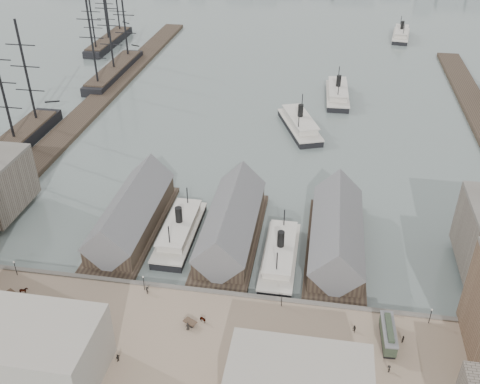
% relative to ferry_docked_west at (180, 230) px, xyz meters
% --- Properties ---
extents(ground, '(900.00, 900.00, 0.00)m').
position_rel_ferry_docked_west_xyz_m(ground, '(13.00, -15.33, -2.26)').
color(ground, '#556360').
rests_on(ground, ground).
extents(quay, '(180.00, 30.00, 2.00)m').
position_rel_ferry_docked_west_xyz_m(quay, '(13.00, -35.33, -1.26)').
color(quay, '#846E59').
rests_on(quay, ground).
extents(seawall, '(180.00, 1.20, 2.30)m').
position_rel_ferry_docked_west_xyz_m(seawall, '(13.00, -20.53, -1.11)').
color(seawall, '#59544C').
rests_on(seawall, ground).
extents(west_wharf, '(10.00, 220.00, 1.60)m').
position_rel_ferry_docked_west_xyz_m(west_wharf, '(-55.00, 84.67, -1.46)').
color(west_wharf, '#2D231C').
rests_on(west_wharf, ground).
extents(ferry_shed_west, '(14.00, 42.00, 12.60)m').
position_rel_ferry_docked_west_xyz_m(ferry_shed_west, '(-13.00, 1.55, 2.38)').
color(ferry_shed_west, '#2D231C').
rests_on(ferry_shed_west, ground).
extents(ferry_shed_center, '(14.00, 42.00, 12.60)m').
position_rel_ferry_docked_west_xyz_m(ferry_shed_center, '(13.00, 1.55, 2.38)').
color(ferry_shed_center, '#2D231C').
rests_on(ferry_shed_center, ground).
extents(ferry_shed_east, '(14.00, 42.00, 12.60)m').
position_rel_ferry_docked_west_xyz_m(ferry_shed_east, '(39.00, 1.55, 2.38)').
color(ferry_shed_east, '#2D231C').
rests_on(ferry_shed_east, ground).
extents(street_bldg_west, '(30.00, 16.00, 12.00)m').
position_rel_ferry_docked_west_xyz_m(street_bldg_west, '(-17.00, -47.33, 5.74)').
color(street_bldg_west, gray).
rests_on(street_bldg_west, quay).
extents(lamp_post_far_w, '(0.44, 0.44, 3.92)m').
position_rel_ferry_docked_west_xyz_m(lamp_post_far_w, '(-32.00, -22.33, 2.45)').
color(lamp_post_far_w, black).
rests_on(lamp_post_far_w, quay).
extents(lamp_post_near_w, '(0.44, 0.44, 3.92)m').
position_rel_ferry_docked_west_xyz_m(lamp_post_near_w, '(-2.00, -22.33, 2.45)').
color(lamp_post_near_w, black).
rests_on(lamp_post_near_w, quay).
extents(lamp_post_near_e, '(0.44, 0.44, 3.92)m').
position_rel_ferry_docked_west_xyz_m(lamp_post_near_e, '(28.00, -22.33, 2.45)').
color(lamp_post_near_e, black).
rests_on(lamp_post_near_e, quay).
extents(lamp_post_far_e, '(0.44, 0.44, 3.92)m').
position_rel_ferry_docked_west_xyz_m(lamp_post_far_e, '(58.00, -22.33, 2.45)').
color(lamp_post_far_e, black).
rests_on(lamp_post_far_e, quay).
extents(ferry_docked_west, '(8.11, 27.03, 9.65)m').
position_rel_ferry_docked_west_xyz_m(ferry_docked_west, '(0.00, 0.00, 0.00)').
color(ferry_docked_west, black).
rests_on(ferry_docked_west, ground).
extents(ferry_docked_east, '(7.91, 26.38, 9.42)m').
position_rel_ferry_docked_west_xyz_m(ferry_docked_east, '(26.00, -5.54, -0.05)').
color(ferry_docked_east, black).
rests_on(ferry_docked_east, ground).
extents(ferry_open_near, '(18.29, 30.17, 10.34)m').
position_rel_ferry_docked_west_xyz_m(ferry_open_near, '(25.45, 68.66, 0.16)').
color(ferry_open_near, black).
rests_on(ferry_open_near, ground).
extents(ferry_open_mid, '(9.78, 29.33, 10.37)m').
position_rel_ferry_docked_west_xyz_m(ferry_open_mid, '(38.30, 100.47, 0.17)').
color(ferry_open_mid, black).
rests_on(ferry_open_mid, ground).
extents(ferry_open_far, '(11.64, 28.08, 9.73)m').
position_rel_ferry_docked_west_xyz_m(ferry_open_far, '(70.97, 192.30, 0.02)').
color(ferry_open_far, black).
rests_on(ferry_open_far, ground).
extents(sailing_ship_near, '(9.41, 64.83, 38.69)m').
position_rel_ferry_docked_west_xyz_m(sailing_ship_near, '(-66.70, 31.65, 0.58)').
color(sailing_ship_near, black).
rests_on(sailing_ship_near, ground).
extents(sailing_ship_mid, '(9.06, 52.36, 37.26)m').
position_rel_ferry_docked_west_xyz_m(sailing_ship_mid, '(-59.54, 111.40, 0.41)').
color(sailing_ship_mid, black).
rests_on(sailing_ship_mid, ground).
extents(sailing_ship_far, '(8.53, 47.37, 35.05)m').
position_rel_ferry_docked_west_xyz_m(sailing_ship_far, '(-79.12, 155.16, 0.27)').
color(sailing_ship_far, black).
rests_on(sailing_ship_far, ground).
extents(tram, '(2.92, 9.81, 3.45)m').
position_rel_ferry_docked_west_xyz_m(tram, '(49.30, -28.63, 1.51)').
color(tram, black).
rests_on(tram, quay).
extents(horse_cart_left, '(4.79, 3.56, 1.72)m').
position_rel_ferry_docked_west_xyz_m(horse_cart_left, '(-27.82, -28.04, 0.59)').
color(horse_cart_left, black).
rests_on(horse_cart_left, quay).
extents(horse_cart_center, '(4.77, 3.18, 1.46)m').
position_rel_ferry_docked_west_xyz_m(horse_cart_center, '(11.84, -30.11, 0.51)').
color(horse_cart_center, black).
rests_on(horse_cart_center, quay).
extents(horse_cart_right, '(4.80, 3.05, 1.56)m').
position_rel_ferry_docked_west_xyz_m(horse_cart_right, '(30.87, -36.02, 0.53)').
color(horse_cart_right, black).
rests_on(horse_cart_right, quay).
extents(pedestrian_2, '(1.35, 1.24, 1.83)m').
position_rel_ferry_docked_west_xyz_m(pedestrian_2, '(-1.00, -23.33, 0.65)').
color(pedestrian_2, black).
rests_on(pedestrian_2, quay).
extents(pedestrian_3, '(0.82, 1.14, 1.79)m').
position_rel_ferry_docked_west_xyz_m(pedestrian_3, '(-0.76, -41.89, 0.63)').
color(pedestrian_3, black).
rests_on(pedestrian_3, quay).
extents(pedestrian_4, '(0.99, 0.84, 1.72)m').
position_rel_ferry_docked_west_xyz_m(pedestrian_4, '(10.19, -32.06, 0.60)').
color(pedestrian_4, black).
rests_on(pedestrian_4, quay).
extents(pedestrian_5, '(0.81, 0.74, 1.81)m').
position_rel_ferry_docked_west_xyz_m(pedestrian_5, '(23.58, -35.64, 0.64)').
color(pedestrian_5, black).
rests_on(pedestrian_5, quay).
extents(pedestrian_6, '(0.96, 1.03, 1.69)m').
position_rel_ferry_docked_west_xyz_m(pedestrian_6, '(42.98, -27.25, 0.58)').
color(pedestrian_6, black).
rests_on(pedestrian_6, quay).
extents(pedestrian_7, '(0.79, 1.16, 1.66)m').
position_rel_ferry_docked_west_xyz_m(pedestrian_7, '(49.06, -36.15, 0.57)').
color(pedestrian_7, black).
rests_on(pedestrian_7, quay).
extents(pedestrian_8, '(0.90, 1.05, 1.69)m').
position_rel_ferry_docked_west_xyz_m(pedestrian_8, '(52.29, -28.38, 0.58)').
color(pedestrian_8, black).
rests_on(pedestrian_8, quay).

